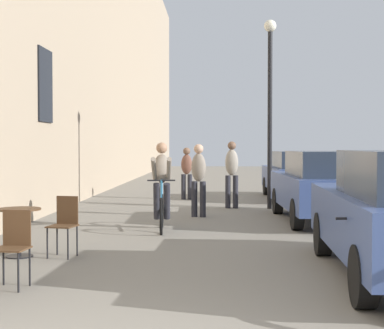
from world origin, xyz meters
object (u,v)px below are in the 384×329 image
(parked_car_third, at_px, (298,174))
(cafe_chair_mid_toward_street, at_px, (64,222))
(cyclist_on_bicycle, at_px, (162,188))
(parked_car_second, at_px, (325,185))
(cafe_chair_near_toward_wall, at_px, (13,243))
(pedestrian_mid, at_px, (232,171))
(cafe_table_mid, at_px, (19,222))
(pedestrian_far, at_px, (187,170))
(street_lamp, at_px, (270,89))
(pedestrian_near, at_px, (199,176))

(parked_car_third, bearing_deg, cafe_chair_mid_toward_street, -115.93)
(cyclist_on_bicycle, xyz_separation_m, parked_car_third, (3.60, 6.93, -0.05))
(cyclist_on_bicycle, xyz_separation_m, parked_car_second, (3.41, 1.31, -0.02))
(cafe_chair_near_toward_wall, relative_size, pedestrian_mid, 0.51)
(cafe_table_mid, height_order, parked_car_second, parked_car_second)
(pedestrian_mid, height_order, parked_car_third, pedestrian_mid)
(pedestrian_far, relative_size, parked_car_second, 0.37)
(pedestrian_far, bearing_deg, cafe_chair_mid_toward_street, -98.16)
(cafe_chair_near_toward_wall, bearing_deg, street_lamp, 67.03)
(cafe_chair_near_toward_wall, distance_m, cafe_chair_mid_toward_street, 1.97)
(cafe_table_mid, relative_size, pedestrian_mid, 0.41)
(parked_car_second, height_order, parked_car_third, parked_car_second)
(cafe_chair_near_toward_wall, height_order, pedestrian_near, pedestrian_near)
(cafe_table_mid, distance_m, parked_car_second, 6.80)
(cafe_table_mid, relative_size, pedestrian_far, 0.45)
(cafe_chair_near_toward_wall, relative_size, pedestrian_near, 0.53)
(cafe_table_mid, xyz_separation_m, pedestrian_mid, (3.33, 7.08, 0.47))
(street_lamp, bearing_deg, pedestrian_near, -133.84)
(cafe_table_mid, distance_m, pedestrian_near, 5.71)
(cafe_chair_mid_toward_street, xyz_separation_m, pedestrian_far, (1.37, 9.55, 0.37))
(parked_car_third, bearing_deg, pedestrian_far, -174.97)
(cafe_chair_near_toward_wall, bearing_deg, cafe_table_mid, 106.24)
(cafe_chair_mid_toward_street, bearing_deg, street_lamp, 62.10)
(pedestrian_near, height_order, parked_car_second, pedestrian_near)
(cyclist_on_bicycle, bearing_deg, pedestrian_near, 72.53)
(pedestrian_near, xyz_separation_m, pedestrian_mid, (0.82, 1.97, 0.04))
(cafe_table_mid, bearing_deg, cafe_chair_near_toward_wall, -73.76)
(cafe_chair_near_toward_wall, relative_size, pedestrian_far, 0.56)
(cafe_chair_mid_toward_street, xyz_separation_m, parked_car_third, (4.79, 9.85, 0.25))
(cafe_chair_mid_toward_street, height_order, street_lamp, street_lamp)
(parked_car_third, bearing_deg, cyclist_on_bicycle, -117.43)
(pedestrian_mid, height_order, street_lamp, street_lamp)
(pedestrian_near, bearing_deg, cafe_table_mid, -116.21)
(pedestrian_mid, distance_m, parked_car_second, 3.39)
(pedestrian_near, bearing_deg, parked_car_second, -16.43)
(pedestrian_near, bearing_deg, cafe_chair_near_toward_wall, -105.66)
(pedestrian_mid, bearing_deg, cafe_chair_near_toward_wall, -107.22)
(cafe_chair_near_toward_wall, xyz_separation_m, cyclist_on_bicycle, (1.30, 4.89, 0.29))
(cafe_chair_near_toward_wall, xyz_separation_m, parked_car_second, (4.71, 6.20, 0.28))
(pedestrian_far, height_order, parked_car_third, pedestrian_far)
(cafe_chair_near_toward_wall, xyz_separation_m, parked_car_third, (4.90, 11.82, 0.25))
(cafe_table_mid, distance_m, street_lamp, 8.61)
(pedestrian_near, distance_m, pedestrian_mid, 2.13)
(pedestrian_far, xyz_separation_m, street_lamp, (2.29, -2.64, 2.22))
(cafe_chair_mid_toward_street, relative_size, pedestrian_mid, 0.51)
(pedestrian_near, xyz_separation_m, parked_car_third, (2.93, 4.82, -0.18))
(cafe_chair_mid_toward_street, height_order, pedestrian_near, pedestrian_near)
(cafe_table_mid, distance_m, parked_car_third, 11.33)
(pedestrian_far, bearing_deg, cafe_table_mid, -101.89)
(cafe_table_mid, distance_m, cyclist_on_bicycle, 3.53)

